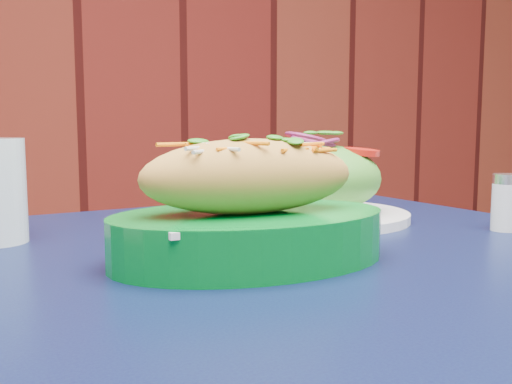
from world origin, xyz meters
name	(u,v)px	position (x,y,z in m)	size (l,w,h in m)	color
cafe_table	(297,338)	(-0.04, 1.29, 0.66)	(0.86, 0.86, 0.75)	black
banh_mi_basket	(250,212)	(-0.10, 1.29, 0.80)	(0.28, 0.19, 0.13)	#006A1E
salad_plate	(319,185)	(0.09, 1.46, 0.80)	(0.25, 0.25, 0.12)	white
salt_shaker	(505,202)	(0.25, 1.30, 0.79)	(0.03, 0.03, 0.07)	white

